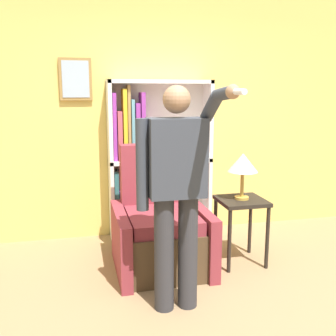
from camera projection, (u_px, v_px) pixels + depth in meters
ground_plane at (220, 323)px, 2.85m from camera, size 14.00×14.00×0.00m
wall_back at (160, 114)px, 4.52m from camera, size 8.00×0.11×2.80m
bookcase at (147, 164)px, 4.43m from camera, size 1.16×0.28×1.78m
armchair at (160, 230)px, 3.75m from camera, size 0.86×0.90×1.15m
person_standing at (176, 186)px, 2.88m from camera, size 0.56×0.78×1.70m
side_table at (241, 211)px, 3.79m from camera, size 0.44×0.44×0.64m
table_lamp at (243, 164)px, 3.70m from camera, size 0.28×0.28×0.44m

